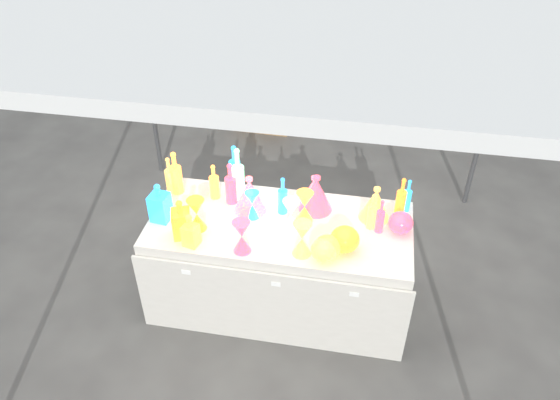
% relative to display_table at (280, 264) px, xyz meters
% --- Properties ---
extents(ground, '(80.00, 80.00, 0.00)m').
position_rel_display_table_xyz_m(ground, '(-0.00, 0.01, -0.37)').
color(ground, '#5F5D58').
rests_on(ground, ground).
extents(display_table, '(1.84, 0.83, 0.75)m').
position_rel_display_table_xyz_m(display_table, '(0.00, 0.00, 0.00)').
color(display_table, silver).
rests_on(display_table, ground).
extents(cardboard_box_closed, '(0.65, 0.48, 0.46)m').
position_rel_display_table_xyz_m(cardboard_box_closed, '(-0.65, 2.62, -0.15)').
color(cardboard_box_closed, '#AB7F4D').
rests_on(cardboard_box_closed, ground).
extents(cardboard_box_flat, '(0.76, 0.62, 0.06)m').
position_rel_display_table_xyz_m(cardboard_box_flat, '(0.96, 2.76, -0.35)').
color(cardboard_box_flat, '#AB7F4D').
rests_on(cardboard_box_flat, ground).
extents(bottle_0, '(0.07, 0.07, 0.28)m').
position_rel_display_table_xyz_m(bottle_0, '(-0.52, 0.22, 0.51)').
color(bottle_0, red).
rests_on(bottle_0, display_table).
extents(bottle_1, '(0.10, 0.10, 0.36)m').
position_rel_display_table_xyz_m(bottle_1, '(-0.40, 0.36, 0.56)').
color(bottle_1, '#188727').
rests_on(bottle_1, display_table).
extents(bottle_3, '(0.10, 0.10, 0.33)m').
position_rel_display_table_xyz_m(bottle_3, '(-0.39, 0.19, 0.54)').
color(bottle_3, '#202ABB').
rests_on(bottle_3, display_table).
extents(bottle_4, '(0.09, 0.09, 0.30)m').
position_rel_display_table_xyz_m(bottle_4, '(-0.85, 0.23, 0.52)').
color(bottle_4, '#116D5C').
rests_on(bottle_4, display_table).
extents(bottle_5, '(0.11, 0.11, 0.42)m').
position_rel_display_table_xyz_m(bottle_5, '(-0.34, 0.25, 0.58)').
color(bottle_5, '#D82B8C').
rests_on(bottle_5, display_table).
extents(bottle_6, '(0.11, 0.11, 0.34)m').
position_rel_display_table_xyz_m(bottle_6, '(-0.80, 0.23, 0.55)').
color(bottle_6, red).
rests_on(bottle_6, display_table).
extents(bottle_7, '(0.09, 0.09, 0.29)m').
position_rel_display_table_xyz_m(bottle_7, '(-0.00, 0.13, 0.52)').
color(bottle_7, '#188727').
rests_on(bottle_7, display_table).
extents(decanter_0, '(0.11, 0.11, 0.24)m').
position_rel_display_table_xyz_m(decanter_0, '(-0.53, -0.30, 0.50)').
color(decanter_0, red).
rests_on(decanter_0, display_table).
extents(decanter_1, '(0.16, 0.16, 0.29)m').
position_rel_display_table_xyz_m(decanter_1, '(-0.61, -0.23, 0.52)').
color(decanter_1, gold).
rests_on(decanter_1, display_table).
extents(decanter_2, '(0.14, 0.14, 0.29)m').
position_rel_display_table_xyz_m(decanter_2, '(-0.81, -0.09, 0.52)').
color(decanter_2, '#188727').
rests_on(decanter_2, display_table).
extents(hourglass_0, '(0.13, 0.13, 0.24)m').
position_rel_display_table_xyz_m(hourglass_0, '(-0.54, -0.14, 0.50)').
color(hourglass_0, gold).
rests_on(hourglass_0, display_table).
extents(hourglass_1, '(0.15, 0.15, 0.23)m').
position_rel_display_table_xyz_m(hourglass_1, '(-0.19, -0.30, 0.49)').
color(hourglass_1, '#202ABB').
rests_on(hourglass_1, display_table).
extents(hourglass_2, '(0.13, 0.13, 0.25)m').
position_rel_display_table_xyz_m(hourglass_2, '(0.19, -0.26, 0.50)').
color(hourglass_2, '#116D5C').
rests_on(hourglass_2, display_table).
extents(hourglass_3, '(0.13, 0.13, 0.23)m').
position_rel_display_table_xyz_m(hourglass_3, '(0.08, -0.03, 0.49)').
color(hourglass_3, '#D82B8C').
rests_on(hourglass_3, display_table).
extents(hourglass_4, '(0.14, 0.14, 0.24)m').
position_rel_display_table_xyz_m(hourglass_4, '(0.16, 0.07, 0.49)').
color(hourglass_4, red).
rests_on(hourglass_4, display_table).
extents(hourglass_5, '(0.11, 0.11, 0.20)m').
position_rel_display_table_xyz_m(hourglass_5, '(-0.20, 0.05, 0.48)').
color(hourglass_5, '#188727').
rests_on(hourglass_5, display_table).
extents(globe_0, '(0.20, 0.20, 0.14)m').
position_rel_display_table_xyz_m(globe_0, '(0.35, -0.26, 0.44)').
color(globe_0, red).
rests_on(globe_0, display_table).
extents(globe_1, '(0.22, 0.22, 0.14)m').
position_rel_display_table_xyz_m(globe_1, '(0.33, -0.29, 0.44)').
color(globe_1, '#116D5C').
rests_on(globe_1, display_table).
extents(globe_2, '(0.21, 0.21, 0.15)m').
position_rel_display_table_xyz_m(globe_2, '(0.45, -0.18, 0.45)').
color(globe_2, gold).
rests_on(globe_2, display_table).
extents(globe_3, '(0.17, 0.17, 0.13)m').
position_rel_display_table_xyz_m(globe_3, '(0.80, 0.07, 0.44)').
color(globe_3, '#202ABB').
rests_on(globe_3, display_table).
extents(lampshade_0, '(0.28, 0.28, 0.27)m').
position_rel_display_table_xyz_m(lampshade_0, '(-0.23, 0.12, 0.51)').
color(lampshade_0, '#F7A934').
rests_on(lampshade_0, display_table).
extents(lampshade_1, '(0.23, 0.23, 0.23)m').
position_rel_display_table_xyz_m(lampshade_1, '(0.19, 0.27, 0.49)').
color(lampshade_1, '#F7A934').
rests_on(lampshade_1, display_table).
extents(lampshade_2, '(0.24, 0.24, 0.28)m').
position_rel_display_table_xyz_m(lampshade_2, '(0.22, 0.21, 0.51)').
color(lampshade_2, '#202ABB').
rests_on(lampshade_2, display_table).
extents(lampshade_3, '(0.23, 0.23, 0.25)m').
position_rel_display_table_xyz_m(lampshade_3, '(0.63, 0.19, 0.50)').
color(lampshade_3, '#116D5C').
rests_on(lampshade_3, display_table).
extents(bottle_8, '(0.07, 0.07, 0.26)m').
position_rel_display_table_xyz_m(bottle_8, '(0.84, 0.31, 0.51)').
color(bottle_8, '#188727').
rests_on(bottle_8, display_table).
extents(bottle_9, '(0.09, 0.09, 0.31)m').
position_rel_display_table_xyz_m(bottle_9, '(0.80, 0.25, 0.53)').
color(bottle_9, gold).
rests_on(bottle_9, display_table).
extents(bottle_10, '(0.06, 0.06, 0.26)m').
position_rel_display_table_xyz_m(bottle_10, '(0.67, 0.05, 0.50)').
color(bottle_10, '#202ABB').
rests_on(bottle_10, display_table).
extents(bottle_11, '(0.08, 0.08, 0.28)m').
position_rel_display_table_xyz_m(bottle_11, '(0.61, 0.08, 0.51)').
color(bottle_11, '#116D5C').
rests_on(bottle_11, display_table).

